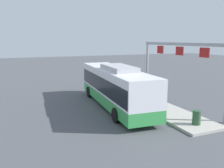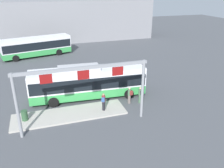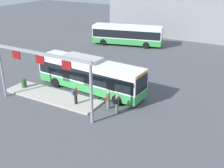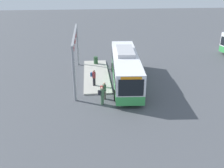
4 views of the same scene
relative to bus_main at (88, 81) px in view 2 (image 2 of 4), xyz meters
The scene contains 10 objects.
ground_plane 1.81m from the bus_main, ahead, with size 120.00×120.00×0.00m, color #4C4F54.
platform_curb 4.19m from the bus_main, 128.46° to the right, with size 10.00×2.80×0.16m, color #B2ADA3.
bus_main is the anchor object (origin of this frame).
bus_background_left 18.15m from the bus_main, 104.70° to the left, with size 11.12×4.99×3.10m.
person_boarding 5.39m from the bus_main, 31.01° to the right, with size 0.45×0.59×1.67m.
person_waiting_near 4.42m from the bus_main, 34.96° to the right, with size 0.49×0.60×1.67m.
person_waiting_mid 3.49m from the bus_main, 78.89° to the right, with size 0.50×0.60×1.67m.
platform_sign_gantry 5.67m from the bus_main, 105.09° to the right, with size 10.36×0.24×5.20m.
station_building 29.15m from the bus_main, 82.40° to the left, with size 31.62×8.00×8.05m, color gray.
trash_bin 6.92m from the bus_main, 154.69° to the right, with size 0.52×0.52×0.90m, color #2D5133.
Camera 2 is at (-4.38, -21.39, 10.69)m, focal length 37.34 mm.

